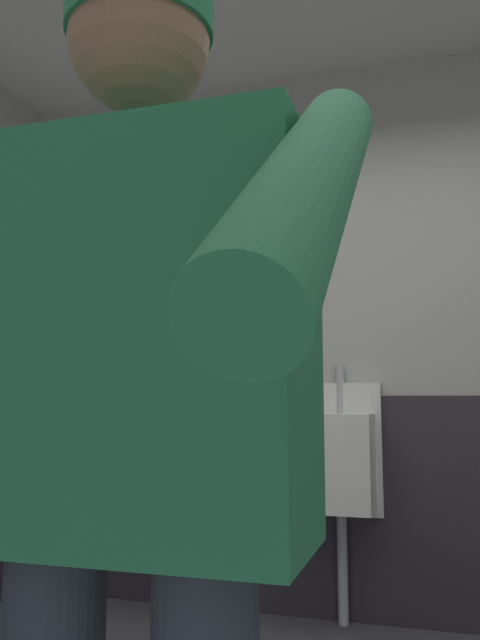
{
  "coord_description": "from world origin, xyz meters",
  "views": [
    {
      "loc": [
        0.45,
        -1.58,
        1.07
      ],
      "look_at": [
        0.02,
        -0.18,
        1.25
      ],
      "focal_mm": 35.75,
      "sensor_mm": 36.0,
      "label": 1
    }
  ],
  "objects": [
    {
      "name": "urinal_middle",
      "position": [
        -0.0,
        1.53,
        0.78
      ],
      "size": [
        0.4,
        0.34,
        1.24
      ],
      "color": "white",
      "rests_on": "ground_plane"
    },
    {
      "name": "urinal_left",
      "position": [
        -0.75,
        1.53,
        0.78
      ],
      "size": [
        0.4,
        0.34,
        1.24
      ],
      "color": "white",
      "rests_on": "ground_plane"
    },
    {
      "name": "privacy_divider_panel",
      "position": [
        -0.38,
        1.45,
        0.95
      ],
      "size": [
        0.04,
        0.4,
        0.9
      ],
      "primitive_type": "cube",
      "color": "#4C4C51"
    },
    {
      "name": "wainscot_band_back",
      "position": [
        0.0,
        1.67,
        0.54
      ],
      "size": [
        3.66,
        0.03,
        1.09
      ],
      "primitive_type": "cube",
      "color": "#2D2833",
      "rests_on": "ground_plane"
    },
    {
      "name": "person",
      "position": [
        0.05,
        -0.79,
        1.01
      ],
      "size": [
        0.71,
        0.6,
        1.7
      ],
      "color": "#2D3342",
      "rests_on": "ground_plane"
    },
    {
      "name": "wall_back",
      "position": [
        0.0,
        1.74,
        1.42
      ],
      "size": [
        4.26,
        0.12,
        2.83
      ],
      "primitive_type": "cube",
      "color": "#B2B2AD",
      "rests_on": "ground_plane"
    }
  ]
}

